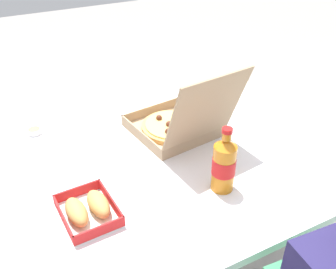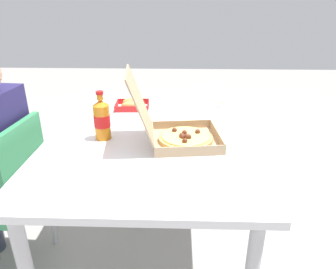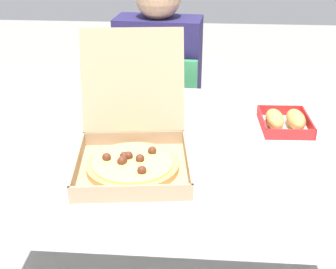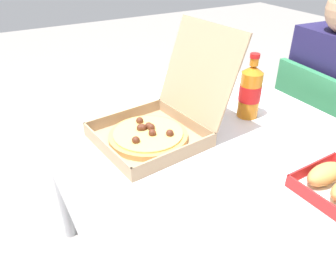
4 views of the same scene
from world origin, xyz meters
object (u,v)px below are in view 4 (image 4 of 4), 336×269
at_px(chair, 316,139).
at_px(pizza_box_open, 158,124).
at_px(bread_side_box, 336,183).
at_px(cola_bottle, 250,91).

xyz_separation_m(chair, pizza_box_open, (0.01, -0.84, 0.32)).
bearing_deg(bread_side_box, cola_bottle, 169.37).
bearing_deg(bread_side_box, chair, 128.30).
distance_m(chair, bread_side_box, 0.79).
bearing_deg(cola_bottle, bread_side_box, -10.63).
distance_m(pizza_box_open, cola_bottle, 0.34).
bearing_deg(chair, pizza_box_open, -89.39).
xyz_separation_m(chair, bread_side_box, (0.45, -0.57, 0.30)).
relative_size(bread_side_box, cola_bottle, 0.87).
height_order(pizza_box_open, bread_side_box, pizza_box_open).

